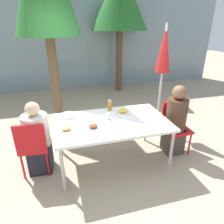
# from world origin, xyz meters

# --- Properties ---
(ground_plane) EXTENTS (24.00, 24.00, 0.00)m
(ground_plane) POSITION_xyz_m (0.00, 0.00, 0.00)
(ground_plane) COLOR tan
(building_facade) EXTENTS (10.00, 0.20, 3.00)m
(building_facade) POSITION_xyz_m (0.00, 4.33, 1.50)
(building_facade) COLOR gray
(building_facade) RESTS_ON ground
(dining_table) EXTENTS (1.67, 1.01, 0.73)m
(dining_table) POSITION_xyz_m (0.00, 0.00, 0.68)
(dining_table) COLOR white
(dining_table) RESTS_ON ground
(chair_left) EXTENTS (0.43, 0.43, 0.86)m
(chair_left) POSITION_xyz_m (-1.14, 0.02, 0.50)
(chair_left) COLOR red
(chair_left) RESTS_ON ground
(person_left) EXTENTS (0.36, 0.36, 1.11)m
(person_left) POSITION_xyz_m (-1.08, 0.10, 0.51)
(person_left) COLOR black
(person_left) RESTS_ON ground
(chair_right) EXTENTS (0.40, 0.40, 0.86)m
(chair_right) POSITION_xyz_m (1.13, 0.08, 0.50)
(chair_right) COLOR red
(chair_right) RESTS_ON ground
(person_right) EXTENTS (0.33, 0.33, 1.19)m
(person_right) POSITION_xyz_m (1.08, 0.00, 0.57)
(person_right) COLOR #473D33
(person_right) RESTS_ON ground
(closed_umbrella) EXTENTS (0.36, 0.36, 2.07)m
(closed_umbrella) POSITION_xyz_m (1.20, 0.81, 1.47)
(closed_umbrella) COLOR #333333
(closed_umbrella) RESTS_ON ground
(plate_0) EXTENTS (0.22, 0.22, 0.06)m
(plate_0) POSITION_xyz_m (-0.67, -0.12, 0.75)
(plate_0) COLOR white
(plate_0) RESTS_ON dining_table
(plate_1) EXTENTS (0.23, 0.23, 0.06)m
(plate_1) POSITION_xyz_m (-0.31, -0.14, 0.75)
(plate_1) COLOR white
(plate_1) RESTS_ON dining_table
(plate_2) EXTENTS (0.26, 0.26, 0.07)m
(plate_2) POSITION_xyz_m (0.25, 0.24, 0.75)
(plate_2) COLOR white
(plate_2) RESTS_ON dining_table
(bottle) EXTENTS (0.07, 0.07, 0.18)m
(bottle) POSITION_xyz_m (0.07, 0.40, 0.81)
(bottle) COLOR #B7751E
(bottle) RESTS_ON dining_table
(drinking_cup) EXTENTS (0.07, 0.07, 0.10)m
(drinking_cup) POSITION_xyz_m (-0.04, 0.09, 0.78)
(drinking_cup) COLOR silver
(drinking_cup) RESTS_ON dining_table
(salad_bowl) EXTENTS (0.19, 0.19, 0.06)m
(salad_bowl) POSITION_xyz_m (-0.62, 0.32, 0.76)
(salad_bowl) COLOR white
(salad_bowl) RESTS_ON dining_table
(tree_behind_left) EXTENTS (1.69, 1.69, 3.54)m
(tree_behind_left) POSITION_xyz_m (1.23, 3.65, 2.67)
(tree_behind_left) COLOR brown
(tree_behind_left) RESTS_ON ground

